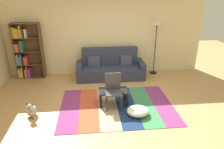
# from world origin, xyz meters

# --- Properties ---
(ground_plane) EXTENTS (14.00, 14.00, 0.00)m
(ground_plane) POSITION_xyz_m (0.00, 0.00, 0.00)
(ground_plane) COLOR tan
(back_wall) EXTENTS (6.80, 0.10, 2.70)m
(back_wall) POSITION_xyz_m (0.00, 2.55, 1.35)
(back_wall) COLOR beige
(back_wall) RESTS_ON ground_plane
(rug) EXTENTS (2.90, 2.08, 0.01)m
(rug) POSITION_xyz_m (0.10, 0.08, 0.01)
(rug) COLOR #843370
(rug) RESTS_ON ground_plane
(couch) EXTENTS (2.26, 0.80, 1.00)m
(couch) POSITION_xyz_m (0.11, 2.02, 0.34)
(couch) COLOR #2D3347
(couch) RESTS_ON ground_plane
(bookshelf) EXTENTS (0.90, 0.28, 1.85)m
(bookshelf) POSITION_xyz_m (-2.69, 2.31, 0.89)
(bookshelf) COLOR brown
(bookshelf) RESTS_ON ground_plane
(coffee_table) EXTENTS (0.75, 0.43, 0.38)m
(coffee_table) POSITION_xyz_m (0.02, 0.22, 0.32)
(coffee_table) COLOR black
(coffee_table) RESTS_ON rug
(pouf) EXTENTS (0.53, 0.47, 0.20)m
(pouf) POSITION_xyz_m (0.55, -0.38, 0.11)
(pouf) COLOR white
(pouf) RESTS_ON rug
(dog) EXTENTS (0.22, 0.35, 0.40)m
(dog) POSITION_xyz_m (-1.97, -0.17, 0.16)
(dog) COLOR #9E998E
(dog) RESTS_ON ground_plane
(standing_lamp) EXTENTS (0.32, 0.32, 1.88)m
(standing_lamp) POSITION_xyz_m (1.69, 2.25, 1.57)
(standing_lamp) COLOR black
(standing_lamp) RESTS_ON ground_plane
(tv_remote) EXTENTS (0.12, 0.15, 0.02)m
(tv_remote) POSITION_xyz_m (-0.03, 0.18, 0.40)
(tv_remote) COLOR black
(tv_remote) RESTS_ON coffee_table
(folding_chair) EXTENTS (0.40, 0.40, 0.90)m
(folding_chair) POSITION_xyz_m (0.00, 0.09, 0.53)
(folding_chair) COLOR #38383D
(folding_chair) RESTS_ON ground_plane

